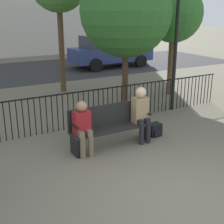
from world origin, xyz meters
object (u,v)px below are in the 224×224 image
object	(u,v)px
seated_person_1	(141,111)
parked_car_1	(109,51)
backpack	(155,130)
tree_1	(174,14)
tree_2	(126,11)
lamp_post	(177,18)
seated_person_0	(83,125)
park_bench	(110,124)

from	to	relation	value
seated_person_1	parked_car_1	bearing A→B (deg)	65.57
backpack	tree_1	world-z (taller)	tree_1
tree_2	lamp_post	world-z (taller)	tree_2
backpack	parked_car_1	world-z (taller)	parked_car_1
seated_person_0	tree_1	bearing A→B (deg)	32.66
lamp_post	backpack	bearing A→B (deg)	-140.14
seated_person_1	park_bench	bearing A→B (deg)	170.02
park_bench	tree_2	world-z (taller)	tree_2
tree_2	parked_car_1	world-z (taller)	tree_2
seated_person_1	lamp_post	world-z (taller)	lamp_post
lamp_post	tree_2	bearing A→B (deg)	138.84
seated_person_0	tree_2	world-z (taller)	tree_2
seated_person_0	lamp_post	world-z (taller)	lamp_post
seated_person_0	seated_person_1	world-z (taller)	seated_person_1
backpack	parked_car_1	xyz separation A→B (m)	(3.55, 8.76, 0.69)
seated_person_0	seated_person_1	bearing A→B (deg)	0.26
backpack	lamp_post	xyz separation A→B (m)	(1.70, 1.42, 2.49)
parked_car_1	park_bench	bearing A→B (deg)	-118.51
park_bench	tree_2	xyz separation A→B (m)	(1.80, 2.33, 2.34)
seated_person_1	parked_car_1	world-z (taller)	parked_car_1
seated_person_0	backpack	world-z (taller)	seated_person_0
park_bench	tree_1	size ratio (longest dim) A/B	0.50
backpack	lamp_post	size ratio (longest dim) A/B	0.08
seated_person_0	backpack	xyz separation A→B (m)	(1.90, 0.10, -0.50)
tree_1	parked_car_1	world-z (taller)	tree_1
park_bench	lamp_post	world-z (taller)	lamp_post
park_bench	seated_person_0	world-z (taller)	seated_person_0
backpack	lamp_post	distance (m)	3.33
seated_person_0	backpack	size ratio (longest dim) A/B	3.75
seated_person_1	seated_person_0	bearing A→B (deg)	-179.74
seated_person_0	seated_person_1	xyz separation A→B (m)	(1.43, 0.01, 0.07)
lamp_post	seated_person_0	bearing A→B (deg)	-157.16
park_bench	backpack	bearing A→B (deg)	-1.71
tree_1	lamp_post	xyz separation A→B (m)	(-1.13, -1.52, -0.09)
seated_person_1	tree_1	xyz separation A→B (m)	(3.30, 3.02, 2.01)
seated_person_1	tree_2	distance (m)	3.42
seated_person_1	lamp_post	bearing A→B (deg)	34.83
tree_2	lamp_post	size ratio (longest dim) A/B	1.03
park_bench	seated_person_0	xyz separation A→B (m)	(-0.71, -0.13, 0.15)
tree_2	parked_car_1	xyz separation A→B (m)	(2.94, 6.39, -2.00)
seated_person_1	tree_2	bearing A→B (deg)	66.31
backpack	tree_2	world-z (taller)	tree_2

